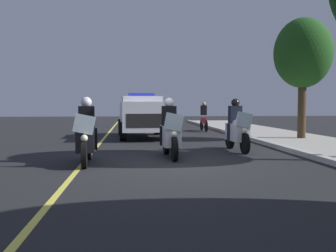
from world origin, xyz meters
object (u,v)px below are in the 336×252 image
at_px(police_motorcycle_lead_right, 170,133).
at_px(police_motorcycle_trailing, 237,130).
at_px(cyclist_background, 204,117).
at_px(tree_far_back, 303,54).
at_px(police_suv, 142,114).
at_px(police_motorcycle_lead_left, 86,136).

height_order(police_motorcycle_lead_right, police_motorcycle_trailing, same).
bearing_deg(cyclist_background, tree_far_back, 28.07).
xyz_separation_m(police_motorcycle_lead_right, police_suv, (-6.70, -0.64, 0.37)).
relative_size(police_motorcycle_trailing, tree_far_back, 0.42).
distance_m(police_motorcycle_lead_left, police_suv, 7.80).
distance_m(police_motorcycle_lead_left, police_motorcycle_trailing, 5.09).
bearing_deg(police_motorcycle_lead_right, tree_far_back, 127.48).
distance_m(cyclist_background, tree_far_back, 7.19).
distance_m(police_motorcycle_lead_left, cyclist_background, 12.61).
bearing_deg(tree_far_back, cyclist_background, -151.93).
bearing_deg(police_motorcycle_trailing, tree_far_back, 131.95).
height_order(police_motorcycle_lead_right, tree_far_back, tree_far_back).
bearing_deg(police_motorcycle_lead_left, police_motorcycle_lead_right, 112.33).
bearing_deg(tree_far_back, police_motorcycle_trailing, -48.05).
height_order(police_motorcycle_trailing, cyclist_background, police_motorcycle_trailing).
xyz_separation_m(police_motorcycle_lead_right, tree_far_back, (-4.70, 6.12, 2.96)).
bearing_deg(cyclist_background, police_motorcycle_trailing, -4.22).
xyz_separation_m(police_motorcycle_trailing, tree_far_back, (-3.41, 3.79, 2.96)).
relative_size(police_motorcycle_lead_right, tree_far_back, 0.42).
relative_size(police_motorcycle_lead_left, cyclist_background, 1.22).
xyz_separation_m(police_motorcycle_trailing, cyclist_background, (-9.24, 0.68, 0.14)).
bearing_deg(police_motorcycle_lead_left, police_motorcycle_trailing, 115.76).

